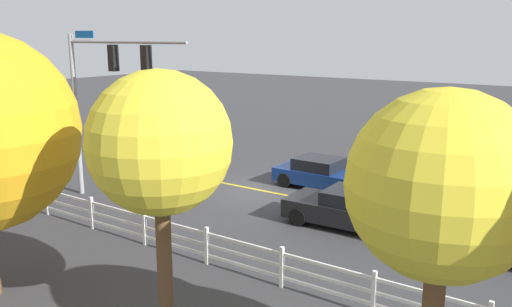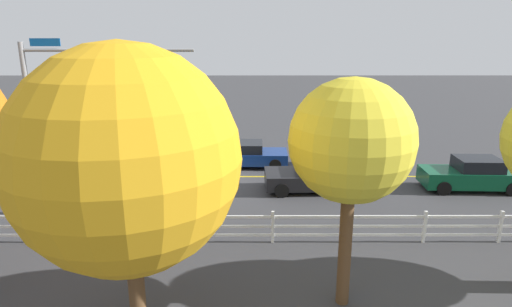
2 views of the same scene
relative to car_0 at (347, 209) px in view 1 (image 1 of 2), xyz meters
The scene contains 9 objects.
ground_plane 5.43m from the car_0, 21.34° to the right, with size 120.00×120.00×0.00m, color #38383A.
lane_center_stripe 2.31m from the car_0, 62.46° to the right, with size 28.00×0.16×0.01m, color gold.
signal_assembly 10.60m from the car_0, 16.38° to the left, with size 6.36×0.38×6.81m.
car_0 is the anchor object (origin of this frame).
car_2 4.91m from the car_0, 51.80° to the right, with size 4.23×2.00×1.34m.
car_3 4.50m from the car_0, 124.76° to the right, with size 4.05×2.09×1.54m.
white_rail_fence 5.66m from the car_0, 69.06° to the left, with size 26.10×0.10×1.15m.
tree_2 10.46m from the car_0, 123.01° to the left, with size 3.10×3.10×5.86m.
tree_3 9.52m from the car_0, 88.00° to the left, with size 3.07×3.07×5.97m.
Camera 1 is at (-12.51, 18.47, 6.61)m, focal length 37.21 mm.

